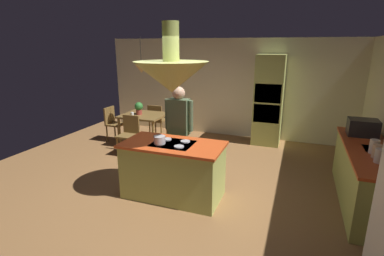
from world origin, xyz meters
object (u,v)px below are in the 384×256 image
object	(u,v)px
dining_table	(144,119)
cooking_pot_on_cooktop	(160,140)
chair_by_back_wall	(157,118)
chair_facing_island	(129,132)
canister_flour	(380,156)
canister_sugar	(377,151)
person_at_island	(179,127)
chair_at_corner	(113,122)
microwave_on_counter	(363,127)
kitchen_island	(173,170)
canister_tea	(374,147)
oven_tower	(268,100)
potted_plant_on_table	(139,108)
cup_on_table	(132,114)

from	to	relation	value
dining_table	cooking_pot_on_cooktop	world-z (taller)	cooking_pot_on_cooktop
chair_by_back_wall	chair_facing_island	bearing A→B (deg)	90.00
canister_flour	canister_sugar	size ratio (longest dim) A/B	1.01
person_at_island	chair_facing_island	xyz separation A→B (m)	(-1.52, 0.74, -0.47)
chair_facing_island	cooking_pot_on_cooktop	bearing A→B (deg)	-45.30
chair_at_corner	microwave_on_counter	world-z (taller)	microwave_on_counter
canister_flour	dining_table	bearing A→B (deg)	157.54
kitchen_island	cooking_pot_on_cooktop	bearing A→B (deg)	-140.91
canister_tea	microwave_on_counter	world-z (taller)	microwave_on_counter
canister_sugar	cooking_pot_on_cooktop	xyz separation A→B (m)	(-3.00, -0.53, -0.01)
canister_tea	microwave_on_counter	xyz separation A→B (m)	(0.00, 0.91, 0.04)
chair_facing_island	chair_at_corner	xyz separation A→B (m)	(-0.89, 0.67, 0.00)
kitchen_island	chair_facing_island	size ratio (longest dim) A/B	1.83
oven_tower	chair_facing_island	size ratio (longest dim) A/B	2.50
person_at_island	canister_sugar	world-z (taller)	person_at_island
chair_by_back_wall	canister_tea	bearing A→B (deg)	154.24
potted_plant_on_table	cooking_pot_on_cooktop	size ratio (longest dim) A/B	1.67
chair_facing_island	potted_plant_on_table	size ratio (longest dim) A/B	2.90
canister_tea	cooking_pot_on_cooktop	xyz separation A→B (m)	(-3.00, -0.71, -0.02)
canister_sugar	cooking_pot_on_cooktop	bearing A→B (deg)	-169.92
chair_at_corner	cup_on_table	world-z (taller)	chair_at_corner
chair_at_corner	canister_tea	world-z (taller)	canister_tea
cup_on_table	canister_tea	size ratio (longest dim) A/B	0.44
dining_table	canister_flour	distance (m)	4.92
oven_tower	dining_table	world-z (taller)	oven_tower
cup_on_table	chair_at_corner	bearing A→B (deg)	162.48
chair_by_back_wall	canister_flour	bearing A→B (deg)	150.67
oven_tower	canister_sugar	world-z (taller)	oven_tower
person_at_island	canister_flour	distance (m)	3.06
cooking_pot_on_cooktop	cup_on_table	bearing A→B (deg)	130.56
dining_table	microwave_on_counter	bearing A→B (deg)	-7.63
chair_at_corner	canister_flour	distance (m)	5.77
cooking_pot_on_cooktop	oven_tower	bearing A→B (deg)	69.52
chair_facing_island	microwave_on_counter	xyz separation A→B (m)	(4.54, 0.07, 0.54)
chair_facing_island	cup_on_table	xyz separation A→B (m)	(-0.17, 0.45, 0.30)
kitchen_island	potted_plant_on_table	distance (m)	2.78
canister_flour	canister_sugar	bearing A→B (deg)	90.00
person_at_island	chair_at_corner	xyz separation A→B (m)	(-2.41, 1.41, -0.47)
person_at_island	canister_tea	distance (m)	3.02
chair_by_back_wall	oven_tower	bearing A→B (deg)	-170.48
potted_plant_on_table	chair_at_corner	bearing A→B (deg)	177.52
chair_facing_island	cooking_pot_on_cooktop	distance (m)	2.24
canister_flour	microwave_on_counter	world-z (taller)	microwave_on_counter
canister_tea	microwave_on_counter	size ratio (longest dim) A/B	0.44
canister_flour	microwave_on_counter	bearing A→B (deg)	90.00
dining_table	chair_facing_island	size ratio (longest dim) A/B	1.18
potted_plant_on_table	cooking_pot_on_cooktop	world-z (taller)	potted_plant_on_table
kitchen_island	cooking_pot_on_cooktop	distance (m)	0.57
person_at_island	canister_tea	size ratio (longest dim) A/B	8.33
kitchen_island	canister_flour	distance (m)	2.90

